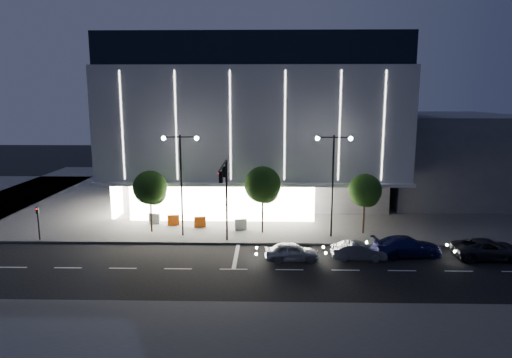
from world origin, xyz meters
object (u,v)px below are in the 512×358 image
object	(u,v)px
car_lead	(292,252)
tree_left	(150,189)
traffic_mast	(225,187)
barrier_d	(241,224)
car_second	(358,251)
tree_mid	(263,187)
tree_right	(365,192)
barrier_c	(200,222)
car_third	(407,246)
street_lamp_east	(333,171)
ped_signal_far	(38,220)
barrier_a	(173,220)
car_fourth	(489,249)
street_lamp_west	(181,170)
barrier_b	(154,218)

from	to	relation	value
car_lead	tree_left	bearing A→B (deg)	57.26
traffic_mast	barrier_d	bearing A→B (deg)	77.29
car_second	barrier_d	distance (m)	11.70
tree_mid	tree_right	distance (m)	9.01
barrier_c	traffic_mast	bearing A→B (deg)	-70.44
car_second	car_third	bearing A→B (deg)	-77.84
street_lamp_east	ped_signal_far	xyz separation A→B (m)	(-25.00, -1.50, -4.07)
tree_right	barrier_a	distance (m)	17.89
traffic_mast	barrier_c	world-z (taller)	traffic_mast
car_fourth	barrier_d	distance (m)	20.39
street_lamp_west	car_fourth	world-z (taller)	street_lamp_west
car_second	tree_left	bearing A→B (deg)	69.84
street_lamp_east	car_second	bearing A→B (deg)	-75.95
car_second	tree_right	bearing A→B (deg)	-15.21
street_lamp_west	barrier_a	size ratio (longest dim) A/B	8.18
street_lamp_west	tree_mid	distance (m)	7.28
traffic_mast	car_third	distance (m)	14.97
car_lead	barrier_b	distance (m)	15.70
car_third	barrier_c	size ratio (longest dim) A/B	4.83
ped_signal_far	tree_mid	size ratio (longest dim) A/B	0.49
tree_left	car_lead	distance (m)	14.34
ped_signal_far	car_lead	world-z (taller)	ped_signal_far
barrier_a	barrier_b	size ratio (longest dim) A/B	1.00
traffic_mast	ped_signal_far	world-z (taller)	traffic_mast
street_lamp_east	barrier_d	xyz separation A→B (m)	(-8.00, 1.78, -5.31)
car_second	barrier_a	xyz separation A→B (m)	(-15.77, 8.38, -0.02)
tree_right	traffic_mast	bearing A→B (deg)	-162.98
ped_signal_far	car_lead	xyz separation A→B (m)	(21.26, -4.18, -1.19)
tree_mid	car_fourth	distance (m)	18.58
barrier_d	car_fourth	bearing A→B (deg)	-33.90
car_second	barrier_b	xyz separation A→B (m)	(-17.71, 8.91, -0.02)
barrier_d	barrier_a	bearing A→B (deg)	153.62
tree_left	barrier_a	xyz separation A→B (m)	(1.52, 2.07, -3.38)
car_second	barrier_b	world-z (taller)	car_second
street_lamp_west	tree_left	xyz separation A→B (m)	(-2.97, 1.02, -1.92)
car_second	barrier_a	size ratio (longest dim) A/B	3.69
traffic_mast	tree_mid	xyz separation A→B (m)	(3.03, 3.68, -0.69)
street_lamp_west	barrier_c	bearing A→B (deg)	65.39
car_lead	barrier_a	world-z (taller)	car_lead
car_lead	barrier_c	bearing A→B (deg)	40.62
tree_right	car_lead	xyz separation A→B (m)	(-6.76, -6.70, -3.19)
tree_left	barrier_b	xyz separation A→B (m)	(-0.41, 2.60, -3.38)
ped_signal_far	barrier_c	xyz separation A→B (m)	(13.16, 4.03, -1.24)
car_lead	traffic_mast	bearing A→B (deg)	56.15
street_lamp_west	barrier_c	world-z (taller)	street_lamp_west
traffic_mast	ped_signal_far	xyz separation A→B (m)	(-16.00, 1.16, -3.14)
car_second	barrier_d	bearing A→B (deg)	52.73
tree_right	barrier_a	bearing A→B (deg)	173.24
street_lamp_east	barrier_d	world-z (taller)	street_lamp_east
street_lamp_west	ped_signal_far	xyz separation A→B (m)	(-12.00, -1.50, -4.07)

